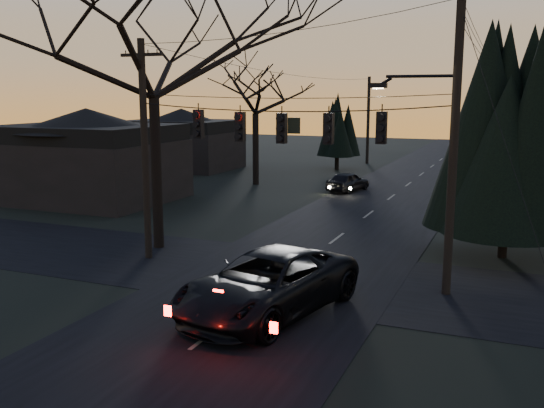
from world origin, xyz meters
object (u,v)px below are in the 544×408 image
at_px(sedan_oncoming_a, 348,182).
at_px(utility_pole_left, 149,258).
at_px(bare_tree_left, 152,35).
at_px(evergreen_right, 511,133).
at_px(suv_near, 268,284).
at_px(utility_pole_far_r, 492,181).
at_px(utility_pole_right, 446,294).
at_px(utility_pole_far_l, 367,163).

bearing_deg(sedan_oncoming_a, utility_pole_left, 95.59).
distance_m(bare_tree_left, evergreen_right, 14.65).
bearing_deg(suv_near, utility_pole_far_r, 94.67).
xyz_separation_m(bare_tree_left, evergreen_right, (13.59, 3.90, -3.82)).
height_order(utility_pole_left, sedan_oncoming_a, utility_pole_left).
height_order(bare_tree_left, evergreen_right, bare_tree_left).
xyz_separation_m(evergreen_right, sedan_oncoming_a, (-10.22, 13.77, -4.32)).
bearing_deg(utility_pole_right, utility_pole_left, 180.00).
bearing_deg(sedan_oncoming_a, bare_tree_left, 93.04).
relative_size(utility_pole_right, evergreen_right, 1.14).
relative_size(utility_pole_far_l, evergreen_right, 0.91).
bearing_deg(evergreen_right, utility_pole_left, -157.03).
relative_size(utility_pole_left, utility_pole_far_r, 1.00).
bearing_deg(bare_tree_left, utility_pole_far_r, 65.41).
height_order(utility_pole_far_l, bare_tree_left, bare_tree_left).
bearing_deg(utility_pole_right, utility_pole_far_r, 90.00).
height_order(utility_pole_right, utility_pole_far_l, utility_pole_right).
relative_size(utility_pole_far_r, evergreen_right, 0.97).
xyz_separation_m(utility_pole_right, utility_pole_far_r, (0.00, 28.00, 0.00)).
bearing_deg(utility_pole_far_l, suv_near, -80.32).
relative_size(utility_pole_right, utility_pole_far_l, 1.25).
distance_m(evergreen_right, suv_near, 11.96).
relative_size(evergreen_right, sedan_oncoming_a, 2.29).
distance_m(utility_pole_left, utility_pole_far_r, 30.27).
height_order(bare_tree_left, suv_near, bare_tree_left).
xyz_separation_m(utility_pole_right, sedan_oncoming_a, (-8.70, 19.28, 0.65)).
height_order(suv_near, sedan_oncoming_a, suv_near).
relative_size(utility_pole_far_l, bare_tree_left, 0.64).
xyz_separation_m(utility_pole_far_r, suv_near, (-4.70, -31.87, 0.91)).
distance_m(suv_near, sedan_oncoming_a, 23.49).
distance_m(utility_pole_left, utility_pole_far_l, 36.00).
distance_m(utility_pole_right, utility_pole_far_r, 28.00).
bearing_deg(bare_tree_left, utility_pole_far_l, 89.04).
bearing_deg(utility_pole_far_l, utility_pole_right, -72.28).
relative_size(utility_pole_left, sedan_oncoming_a, 2.22).
xyz_separation_m(utility_pole_left, evergreen_right, (13.02, 5.52, 4.97)).
height_order(utility_pole_right, utility_pole_left, utility_pole_right).
height_order(utility_pole_far_r, bare_tree_left, bare_tree_left).
bearing_deg(utility_pole_right, bare_tree_left, 172.39).
xyz_separation_m(evergreen_right, suv_near, (-6.22, -9.38, -4.06)).
bearing_deg(utility_pole_far_l, bare_tree_left, -90.96).
relative_size(utility_pole_right, utility_pole_far_r, 1.18).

